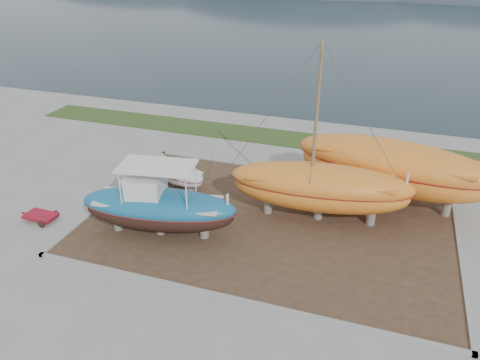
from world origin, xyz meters
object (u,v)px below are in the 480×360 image
(blue_caique, at_px, (158,200))
(orange_sailboat, at_px, (325,138))
(white_dinghy, at_px, (175,174))
(orange_bare_hull, at_px, (391,173))
(red_trailer, at_px, (41,217))

(blue_caique, distance_m, orange_sailboat, 8.48)
(white_dinghy, xyz_separation_m, orange_bare_hull, (11.94, 1.93, 1.04))
(orange_sailboat, relative_size, red_trailer, 3.81)
(blue_caique, height_order, orange_sailboat, orange_sailboat)
(white_dinghy, relative_size, orange_bare_hull, 0.43)
(blue_caique, xyz_separation_m, white_dinghy, (-1.57, 4.88, -1.15))
(orange_bare_hull, height_order, red_trailer, orange_bare_hull)
(blue_caique, relative_size, orange_bare_hull, 0.72)
(orange_bare_hull, bearing_deg, orange_sailboat, -127.74)
(white_dinghy, distance_m, red_trailer, 7.56)
(white_dinghy, height_order, orange_bare_hull, orange_bare_hull)
(blue_caique, bearing_deg, red_trailer, 178.06)
(blue_caique, bearing_deg, orange_bare_hull, 23.87)
(white_dinghy, bearing_deg, orange_sailboat, 17.10)
(orange_sailboat, height_order, orange_bare_hull, orange_sailboat)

